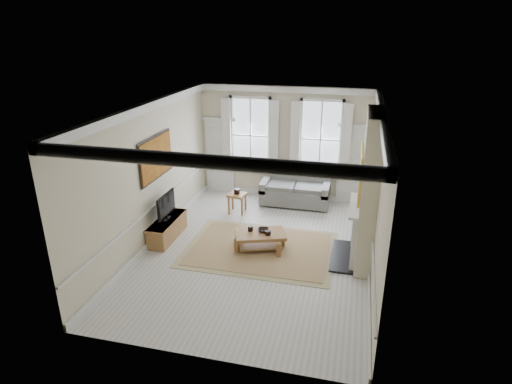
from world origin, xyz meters
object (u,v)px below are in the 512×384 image
(side_table, at_px, (237,197))
(coffee_table, at_px, (260,236))
(sofa, at_px, (295,192))
(tv_stand, at_px, (167,229))

(side_table, bearing_deg, coffee_table, -60.30)
(sofa, height_order, side_table, sofa)
(side_table, height_order, tv_stand, side_table)
(sofa, bearing_deg, tv_stand, -132.91)
(coffee_table, relative_size, tv_stand, 0.93)
(coffee_table, bearing_deg, side_table, 99.80)
(side_table, xyz_separation_m, coffee_table, (1.13, -1.98, -0.10))
(tv_stand, bearing_deg, coffee_table, -0.61)
(tv_stand, bearing_deg, side_table, 57.13)
(side_table, bearing_deg, sofa, 34.25)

